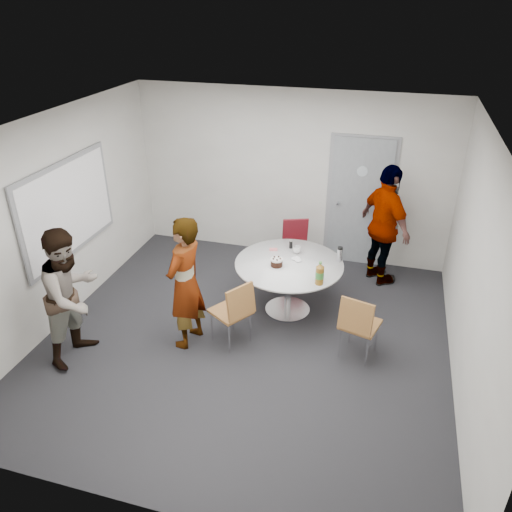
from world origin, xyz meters
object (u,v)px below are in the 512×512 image
(table, at_px, (290,270))
(chair_near_left, at_px, (235,308))
(door, at_px, (359,203))
(person_left, at_px, (72,295))
(whiteboard, at_px, (68,208))
(chair_far, at_px, (296,242))
(person_main, at_px, (185,283))
(chair_near_right, at_px, (358,322))
(person_right, at_px, (385,226))

(table, bearing_deg, chair_near_left, -118.27)
(door, distance_m, person_left, 4.43)
(door, height_order, whiteboard, door)
(chair_far, bearing_deg, person_left, 31.31)
(person_main, distance_m, person_left, 1.31)
(chair_near_right, bearing_deg, person_left, -150.51)
(door, distance_m, chair_near_right, 2.54)
(chair_far, xyz_separation_m, person_left, (-2.10, -2.68, 0.31))
(chair_near_left, distance_m, person_right, 2.67)
(table, xyz_separation_m, chair_far, (-0.15, 1.10, -0.12))
(whiteboard, bearing_deg, person_main, -13.50)
(door, xyz_separation_m, person_right, (0.43, -0.53, -0.11))
(whiteboard, bearing_deg, chair_near_right, -2.98)
(whiteboard, height_order, person_main, whiteboard)
(table, bearing_deg, door, 67.59)
(door, bearing_deg, chair_near_left, -114.49)
(person_main, bearing_deg, whiteboard, -93.61)
(table, bearing_deg, chair_far, 97.67)
(door, xyz_separation_m, whiteboard, (-3.56, -2.28, 0.42))
(table, xyz_separation_m, chair_near_left, (-0.49, -0.90, -0.11))
(person_left, xyz_separation_m, person_right, (3.39, 2.76, 0.08))
(whiteboard, xyz_separation_m, person_right, (3.99, 1.75, -0.53))
(person_main, distance_m, person_right, 3.11)
(chair_near_left, bearing_deg, chair_far, 22.96)
(chair_near_right, relative_size, chair_far, 1.02)
(chair_near_left, distance_m, person_main, 0.68)
(person_main, bearing_deg, person_left, -53.55)
(chair_near_left, relative_size, person_right, 0.48)
(chair_far, relative_size, person_left, 0.51)
(table, xyz_separation_m, person_left, (-2.25, -1.58, 0.19))
(chair_far, xyz_separation_m, person_main, (-0.93, -2.10, 0.33))
(whiteboard, distance_m, person_right, 4.39)
(whiteboard, bearing_deg, person_left, -58.96)
(person_left, bearing_deg, person_right, -42.65)
(whiteboard, relative_size, person_left, 1.13)
(person_main, height_order, person_left, person_main)
(door, relative_size, chair_near_left, 2.39)
(door, distance_m, person_right, 0.69)
(whiteboard, relative_size, chair_near_left, 2.14)
(chair_near_right, relative_size, person_right, 0.48)
(whiteboard, distance_m, chair_near_left, 2.56)
(whiteboard, distance_m, person_left, 1.33)
(person_right, bearing_deg, table, 98.14)
(table, distance_m, chair_near_left, 1.03)
(whiteboard, xyz_separation_m, person_main, (1.78, -0.43, -0.60))
(whiteboard, bearing_deg, chair_far, 31.73)
(door, height_order, chair_far, door)
(whiteboard, relative_size, chair_near_right, 2.16)
(chair_near_left, relative_size, chair_far, 1.03)
(table, relative_size, chair_near_right, 1.64)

